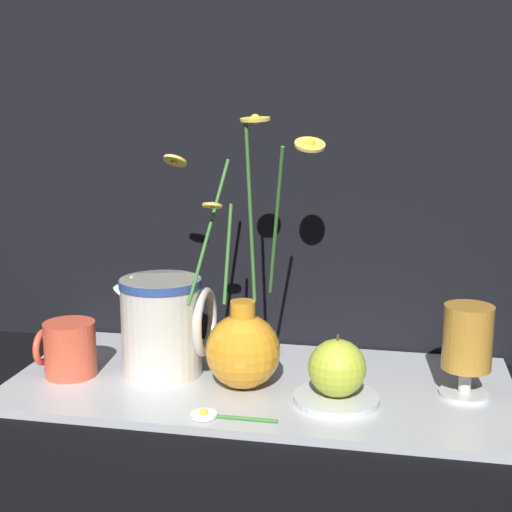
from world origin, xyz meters
name	(u,v)px	position (x,y,z in m)	size (l,w,h in m)	color
ground_plane	(260,388)	(0.00, 0.00, 0.00)	(6.00, 6.00, 0.00)	black
shelf	(260,384)	(0.00, 0.00, 0.01)	(0.73, 0.34, 0.01)	#B2B7BC
backdrop_wall	(283,15)	(0.00, 0.18, 0.55)	(1.23, 0.02, 1.10)	black
vase_with_flowers	(243,343)	(-0.02, -0.03, 0.08)	(0.24, 0.13, 0.39)	orange
yellow_mug	(69,349)	(-0.29, -0.03, 0.05)	(0.09, 0.08, 0.08)	#DB5138
ceramic_pitcher	(164,322)	(-0.15, 0.00, 0.09)	(0.15, 0.12, 0.16)	beige
tea_glass	(467,342)	(0.29, 0.00, 0.09)	(0.07, 0.07, 0.13)	silver
saucer_plate	(336,399)	(0.12, -0.06, 0.02)	(0.12, 0.12, 0.01)	silver
orange_fruit	(337,368)	(0.12, -0.06, 0.06)	(0.08, 0.08, 0.09)	#B7C638
loose_daisy	(214,415)	(-0.03, -0.14, 0.02)	(0.12, 0.04, 0.01)	#3D7A33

